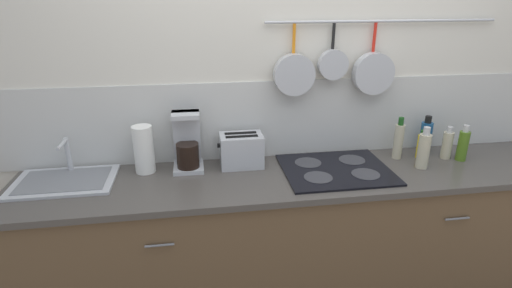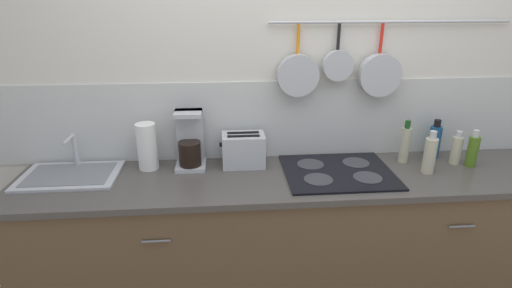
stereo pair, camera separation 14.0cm
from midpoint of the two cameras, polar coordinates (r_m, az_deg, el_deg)
The scene contains 14 objects.
wall_back at distance 2.41m, azimuth 7.48°, elevation 7.13°, with size 7.20×0.15×2.60m.
cabinet_base at distance 2.47m, azimuth 8.11°, elevation -14.22°, with size 3.14×0.56×0.85m.
countertop at distance 2.25m, azimuth 8.68°, elevation -4.95°, with size 3.18×0.58×0.03m.
sink_basin at distance 2.40m, azimuth -23.51°, elevation -3.95°, with size 0.52×0.36×0.21m.
paper_towel_roll at distance 2.32m, azimuth -13.65°, elevation -0.37°, with size 0.11×0.11×0.27m.
coffee_maker at distance 2.31m, azimuth -7.71°, elevation 0.00°, with size 0.17×0.18×0.33m.
toaster at distance 2.31m, azimuth -0.08°, elevation -0.87°, with size 0.26×0.17×0.19m.
cooktop at distance 2.31m, azimuth 13.33°, elevation -3.89°, with size 0.60×0.50×0.01m.
bottle_hot_sauce at distance 2.53m, azimuth 22.01°, elevation -0.02°, with size 0.06×0.06×0.26m.
bottle_cooking_wine at distance 2.44m, azimuth 25.10°, elevation -1.40°, with size 0.07×0.07×0.25m.
bottle_vinegar at distance 2.60m, azimuth 24.87°, elevation -0.78°, with size 0.05×0.05×0.18m.
bottle_sesame_oil at distance 2.69m, azimuth 25.52°, elevation 0.42°, with size 0.07×0.07×0.24m.
bottle_dish_soap at distance 2.65m, azimuth 28.07°, elevation -0.70°, with size 0.06×0.06×0.20m.
bottle_olive_oil at distance 2.65m, azimuth 29.91°, elevation -0.82°, with size 0.06×0.06×0.22m.
Camera 2 is at (-0.43, -1.97, 1.84)m, focal length 28.00 mm.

